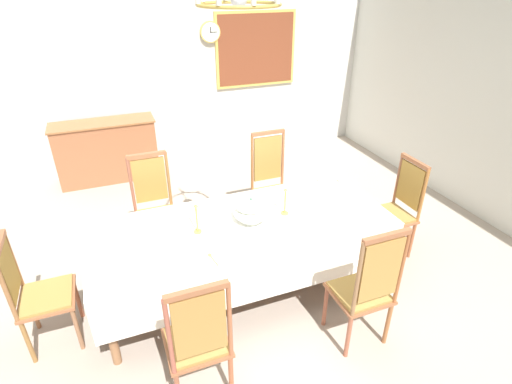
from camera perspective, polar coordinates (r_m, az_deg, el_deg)
ground at (r=4.21m, az=-2.39°, el=-12.53°), size 6.52×6.30×0.04m
back_wall at (r=6.37m, az=-12.72°, el=17.96°), size 6.52×0.08×3.26m
dining_table at (r=3.65m, az=-1.88°, el=-5.39°), size 2.69×1.08×0.77m
tablecloth at (r=3.68m, az=-1.87°, el=-5.94°), size 2.71×1.10×0.44m
chair_south_a at (r=2.92m, az=-8.30°, el=-20.09°), size 0.44×0.42×1.12m
chair_north_a at (r=4.40m, az=-14.31°, el=-1.97°), size 0.44×0.42×1.14m
chair_south_b at (r=3.35m, az=15.51°, el=-13.00°), size 0.44×0.42×1.17m
chair_north_b at (r=4.69m, az=2.20°, el=1.30°), size 0.44×0.42×1.20m
chair_head_west at (r=3.69m, az=-28.96°, el=-12.38°), size 0.42×0.44×1.05m
chair_head_east at (r=4.53m, az=19.50°, el=-2.08°), size 0.42×0.44×1.09m
soup_tureen at (r=3.57m, az=-0.73°, el=-2.58°), size 0.31×0.31×0.24m
candlestick_west at (r=3.44m, az=-8.50°, el=-3.56°), size 0.07×0.07×0.38m
candlestick_east at (r=3.67m, az=4.19°, el=-1.13°), size 0.07×0.07×0.37m
bowl_near_left at (r=3.22m, az=-4.15°, el=-8.67°), size 0.18×0.18×0.04m
bowl_near_right at (r=4.35m, az=10.17°, el=1.70°), size 0.19×0.19×0.05m
bowl_far_left at (r=3.36m, az=4.62°, el=-7.02°), size 0.17×0.17×0.03m
spoon_primary at (r=3.22m, az=-6.45°, el=-9.15°), size 0.04×0.18×0.01m
spoon_secondary at (r=4.45m, az=11.38°, el=1.86°), size 0.03×0.18×0.01m
sideboard at (r=6.31m, az=-20.50°, el=5.51°), size 1.44×0.48×0.90m
mounted_clock at (r=6.39m, az=-6.58°, el=21.80°), size 0.30×0.06×0.30m
framed_painting at (r=6.66m, az=0.00°, el=19.73°), size 1.32×0.05×1.13m
chandelier at (r=3.03m, az=-2.50°, el=25.48°), size 0.61×0.61×0.66m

